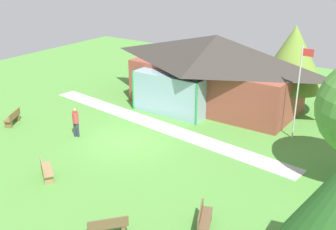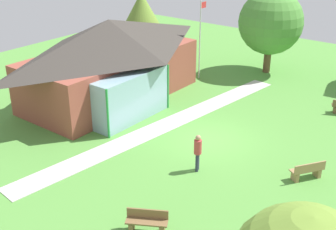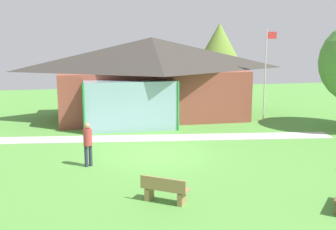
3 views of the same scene
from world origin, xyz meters
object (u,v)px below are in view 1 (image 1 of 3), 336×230
Objects in this scene: bench_lawn_far_right at (204,219)px; bench_mid_left at (13,118)px; tree_behind_pavilion_right at (293,57)px; visitor_strolling_lawn at (76,120)px; bench_front_right at (108,227)px; bench_front_center at (46,171)px; pavilion at (213,70)px; flagpole at (299,89)px.

bench_lawn_far_right is 1.02× the size of bench_mid_left.
visitor_strolling_lawn is at bearing -129.02° from tree_behind_pavilion_right.
bench_mid_left is at bearing 169.07° from visitor_strolling_lawn.
bench_front_right is 0.82× the size of visitor_strolling_lawn.
tree_behind_pavilion_right reaches higher than bench_lawn_far_right.
bench_mid_left is at bearing -171.24° from bench_front_center.
pavilion is 6.72m from flagpole.
bench_lawn_far_right is at bearing -90.04° from flagpole.
pavilion is at bearing -160.81° from tree_behind_pavilion_right.
pavilion is 9.80m from visitor_strolling_lawn.
bench_front_center is 0.86× the size of visitor_strolling_lawn.
tree_behind_pavilion_right is (8.54, 10.54, 2.70)m from visitor_strolling_lawn.
flagpole is at bearing 87.84° from bench_front_center.
bench_mid_left is 17.70m from tree_behind_pavilion_right.
bench_front_right is at bearing -102.14° from flagpole.
bench_lawn_far_right is at bearing 40.44° from bench_front_center.
flagpole is at bearing 156.30° from bench_lawn_far_right.
tree_behind_pavilion_right is at bearing 36.65° from bench_front_right.
pavilion is 8.26× the size of bench_front_right.
pavilion is at bearing 162.13° from flagpole.
flagpole is at bearing 28.10° from bench_front_right.
visitor_strolling_lawn reaches higher than bench_front_center.
visitor_strolling_lawn is at bearing -108.58° from bench_mid_left.
bench_lawn_far_right is 7.97m from bench_front_center.
bench_mid_left is 7.51m from bench_front_center.
bench_front_right is at bearing 17.70° from bench_front_center.
bench_mid_left is 1.02× the size of bench_front_center.
bench_mid_left is 12.93m from bench_front_right.
bench_front_right is at bearing -141.45° from bench_mid_left.
bench_front_center is at bearing -106.95° from bench_lawn_far_right.
bench_lawn_far_right is 0.27× the size of tree_behind_pavilion_right.
flagpole reaches higher than bench_mid_left.
flagpole is 10.33m from bench_lawn_far_right.
flagpole is 12.99m from bench_front_right.
bench_mid_left is 0.87× the size of visitor_strolling_lawn.
pavilion reaches higher than bench_front_right.
flagpole is 0.93× the size of tree_behind_pavilion_right.
bench_lawn_far_right is 14.89m from bench_mid_left.
bench_front_right is 16.52m from tree_behind_pavilion_right.
bench_lawn_far_right is at bearing -39.88° from visitor_strolling_lawn.
bench_front_right is 0.25× the size of tree_behind_pavilion_right.
tree_behind_pavilion_right is at bearing 163.24° from bench_lawn_far_right.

